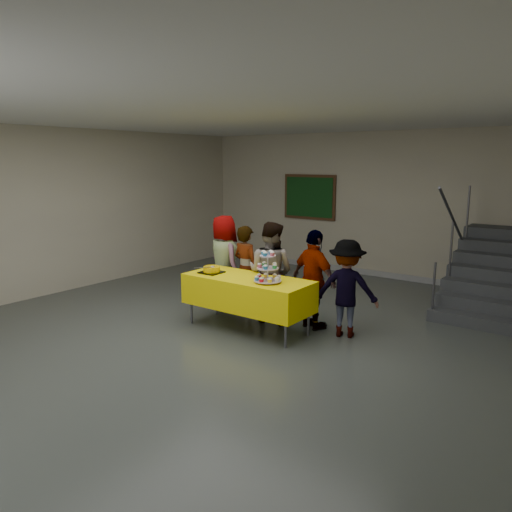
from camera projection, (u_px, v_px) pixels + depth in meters
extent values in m
plane|color=#4C514C|center=(212.00, 341.00, 6.74)|extent=(10.00, 10.00, 0.00)
cube|color=#B9B195|center=(369.00, 205.00, 10.41)|extent=(8.00, 0.04, 3.00)
cube|color=#B9B195|center=(40.00, 213.00, 8.79)|extent=(0.04, 10.00, 3.00)
cube|color=silver|center=(208.00, 112.00, 6.17)|extent=(8.00, 10.00, 0.04)
cube|color=#999999|center=(366.00, 272.00, 10.66)|extent=(7.90, 0.03, 0.12)
cylinder|color=#595960|center=(191.00, 300.00, 7.43)|extent=(0.04, 0.04, 0.73)
cylinder|color=#595960|center=(286.00, 321.00, 6.45)|extent=(0.04, 0.04, 0.73)
cylinder|color=#595960|center=(217.00, 292.00, 7.88)|extent=(0.04, 0.04, 0.73)
cylinder|color=#595960|center=(309.00, 310.00, 6.90)|extent=(0.04, 0.04, 0.73)
cube|color=#595960|center=(248.00, 279.00, 7.09)|extent=(1.80, 0.70, 0.02)
cube|color=#FFE305|center=(248.00, 292.00, 7.13)|extent=(1.88, 0.78, 0.44)
cylinder|color=silver|center=(268.00, 282.00, 6.79)|extent=(0.18, 0.18, 0.01)
cylinder|color=silver|center=(268.00, 267.00, 6.75)|extent=(0.02, 0.02, 0.42)
cylinder|color=silver|center=(268.00, 280.00, 6.79)|extent=(0.38, 0.38, 0.01)
cylinder|color=silver|center=(268.00, 268.00, 6.75)|extent=(0.30, 0.30, 0.01)
cylinder|color=silver|center=(268.00, 256.00, 6.72)|extent=(0.22, 0.22, 0.01)
cube|color=black|center=(212.00, 272.00, 7.38)|extent=(0.30, 0.30, 0.02)
cylinder|color=#FFC700|center=(212.00, 269.00, 7.37)|extent=(0.25, 0.25, 0.07)
ellipsoid|color=#FFC700|center=(211.00, 267.00, 7.36)|extent=(0.25, 0.25, 0.05)
ellipsoid|color=white|center=(212.00, 267.00, 7.30)|extent=(0.08, 0.08, 0.02)
cube|color=silver|center=(205.00, 267.00, 7.27)|extent=(0.30, 0.16, 0.04)
imported|color=slate|center=(224.00, 261.00, 8.24)|extent=(0.88, 0.74, 1.53)
imported|color=slate|center=(246.00, 269.00, 7.94)|extent=(0.57, 0.43, 1.40)
imported|color=slate|center=(270.00, 272.00, 7.47)|extent=(0.80, 0.66, 1.52)
imported|color=slate|center=(314.00, 280.00, 7.14)|extent=(0.92, 0.60, 1.45)
imported|color=slate|center=(347.00, 288.00, 6.85)|extent=(0.99, 0.77, 1.35)
cube|color=#424447|center=(474.00, 321.00, 7.32)|extent=(1.30, 0.30, 0.18)
cube|color=#424447|center=(480.00, 310.00, 7.54)|extent=(1.30, 0.30, 0.36)
cube|color=#424447|center=(485.00, 300.00, 7.76)|extent=(1.30, 0.30, 0.54)
cube|color=#424447|center=(489.00, 290.00, 7.98)|extent=(1.30, 0.30, 0.72)
cube|color=#424447|center=(494.00, 281.00, 8.20)|extent=(1.30, 0.30, 0.90)
cube|color=#424447|center=(498.00, 273.00, 8.42)|extent=(1.30, 0.30, 1.08)
cube|color=#424447|center=(502.00, 265.00, 8.64)|extent=(1.30, 0.30, 1.26)
cube|color=#424447|center=(506.00, 262.00, 8.88)|extent=(1.30, 0.30, 1.26)
cylinder|color=#595960|center=(433.00, 292.00, 7.56)|extent=(0.04, 0.04, 0.90)
cylinder|color=#595960|center=(451.00, 249.00, 8.09)|extent=(0.04, 0.04, 0.90)
cylinder|color=#595960|center=(468.00, 212.00, 8.70)|extent=(0.04, 0.04, 0.90)
cylinder|color=#595960|center=(454.00, 221.00, 8.05)|extent=(0.04, 1.85, 1.20)
cube|color=#472B16|center=(310.00, 197.00, 11.20)|extent=(1.30, 0.04, 1.00)
cube|color=#154417|center=(309.00, 197.00, 11.18)|extent=(1.18, 0.02, 0.88)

